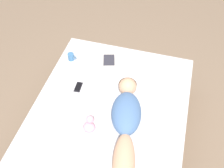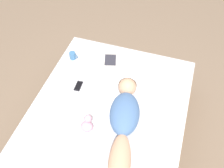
% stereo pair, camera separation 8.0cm
% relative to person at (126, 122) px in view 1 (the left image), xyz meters
% --- Properties ---
extents(ground_plane, '(12.00, 12.00, 0.00)m').
position_rel_person_xyz_m(ground_plane, '(-0.23, 0.19, -0.68)').
color(ground_plane, '#7A6651').
extents(bed, '(1.77, 2.11, 0.58)m').
position_rel_person_xyz_m(bed, '(-0.23, 0.19, -0.40)').
color(bed, brown).
rests_on(bed, ground_plane).
extents(person, '(0.48, 1.36, 0.21)m').
position_rel_person_xyz_m(person, '(0.00, 0.00, 0.00)').
color(person, tan).
rests_on(person, bed).
extents(open_magazine, '(0.52, 0.41, 0.01)m').
position_rel_person_xyz_m(open_magazine, '(-0.55, 0.89, -0.10)').
color(open_magazine, silver).
rests_on(open_magazine, bed).
extents(coffee_mug, '(0.11, 0.08, 0.10)m').
position_rel_person_xyz_m(coffee_mug, '(-0.93, 0.80, -0.05)').
color(coffee_mug, teal).
rests_on(coffee_mug, bed).
extents(cell_phone, '(0.08, 0.16, 0.01)m').
position_rel_person_xyz_m(cell_phone, '(-0.68, 0.38, -0.09)').
color(cell_phone, black).
rests_on(cell_phone, bed).
extents(plush_toy, '(0.13, 0.15, 0.18)m').
position_rel_person_xyz_m(plush_toy, '(-0.36, -0.13, -0.02)').
color(plush_toy, '#DB9EB2').
rests_on(plush_toy, bed).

